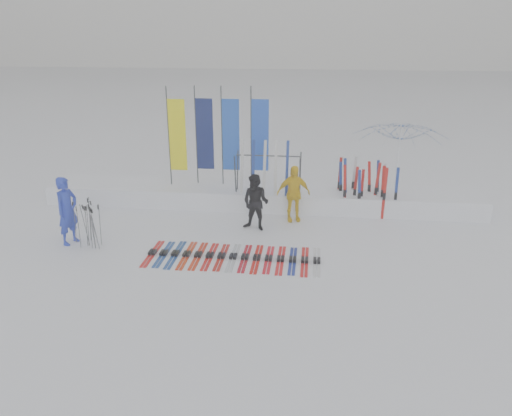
# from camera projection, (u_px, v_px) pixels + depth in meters

# --- Properties ---
(ground) EXTENTS (120.00, 120.00, 0.00)m
(ground) POSITION_uv_depth(u_px,v_px,m) (240.00, 269.00, 12.12)
(ground) COLOR white
(ground) RESTS_ON ground
(snow_bank) EXTENTS (14.00, 1.60, 0.60)m
(snow_bank) POSITION_uv_depth(u_px,v_px,m) (261.00, 197.00, 16.31)
(snow_bank) COLOR white
(snow_bank) RESTS_ON ground
(person_blue) EXTENTS (0.63, 0.78, 1.86)m
(person_blue) POSITION_uv_depth(u_px,v_px,m) (67.00, 211.00, 13.25)
(person_blue) COLOR #1F34BA
(person_blue) RESTS_ON ground
(person_black) EXTENTS (0.94, 0.82, 1.63)m
(person_black) POSITION_uv_depth(u_px,v_px,m) (256.00, 203.00, 14.20)
(person_black) COLOR black
(person_black) RESTS_ON ground
(person_yellow) EXTENTS (1.08, 0.65, 1.71)m
(person_yellow) POSITION_uv_depth(u_px,v_px,m) (293.00, 193.00, 14.85)
(person_yellow) COLOR yellow
(person_yellow) RESTS_ON ground
(tent_canopy) EXTENTS (3.91, 3.94, 2.74)m
(tent_canopy) POSITION_uv_depth(u_px,v_px,m) (397.00, 162.00, 16.24)
(tent_canopy) COLOR white
(tent_canopy) RESTS_ON ground
(ski_row) EXTENTS (4.40, 1.68, 0.07)m
(ski_row) POSITION_uv_depth(u_px,v_px,m) (233.00, 257.00, 12.67)
(ski_row) COLOR red
(ski_row) RESTS_ON ground
(pole_cluster) EXTENTS (0.82, 0.69, 1.25)m
(pole_cluster) POSITION_uv_depth(u_px,v_px,m) (89.00, 225.00, 13.20)
(pole_cluster) COLOR #595B60
(pole_cluster) RESTS_ON ground
(feather_flags) EXTENTS (3.23, 0.29, 3.20)m
(feather_flags) POSITION_uv_depth(u_px,v_px,m) (217.00, 135.00, 16.03)
(feather_flags) COLOR #383A3F
(feather_flags) RESTS_ON ground
(ski_rack) EXTENTS (2.04, 0.80, 1.23)m
(ski_rack) POSITION_uv_depth(u_px,v_px,m) (268.00, 168.00, 15.53)
(ski_rack) COLOR #383A3F
(ski_rack) RESTS_ON ground
(upright_skis) EXTENTS (1.75, 1.00, 1.69)m
(upright_skis) POSITION_uv_depth(u_px,v_px,m) (365.00, 188.00, 15.54)
(upright_skis) COLOR red
(upright_skis) RESTS_ON ground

